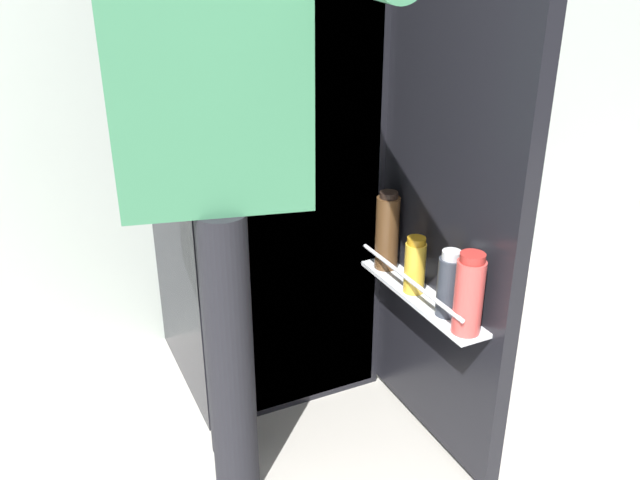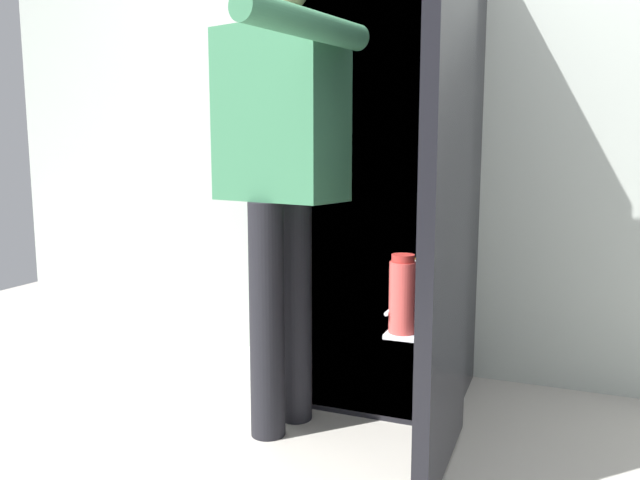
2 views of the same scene
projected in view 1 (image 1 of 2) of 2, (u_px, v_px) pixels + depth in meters
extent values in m
plane|color=#B7B2A8|center=(331.00, 453.00, 1.96)|extent=(6.08, 6.08, 0.00)
cube|color=black|center=(255.00, 111.00, 2.03)|extent=(0.59, 0.58, 1.82)
cube|color=white|center=(292.00, 133.00, 1.79)|extent=(0.55, 0.01, 1.78)
cube|color=white|center=(285.00, 110.00, 1.81)|extent=(0.51, 0.09, 0.01)
cube|color=black|center=(453.00, 149.00, 1.68)|extent=(0.05, 0.58, 1.74)
cube|color=white|center=(420.00, 296.00, 1.82)|extent=(0.09, 0.50, 0.01)
cylinder|color=silver|center=(409.00, 279.00, 1.78)|extent=(0.01, 0.48, 0.01)
cylinder|color=gold|center=(415.00, 268.00, 1.80)|extent=(0.06, 0.06, 0.14)
cylinder|color=#BC8419|center=(416.00, 241.00, 1.77)|extent=(0.05, 0.05, 0.02)
cylinder|color=#333842|center=(449.00, 287.00, 1.69)|extent=(0.06, 0.06, 0.16)
cylinder|color=silver|center=(452.00, 255.00, 1.65)|extent=(0.05, 0.05, 0.02)
cylinder|color=brown|center=(387.00, 233.00, 1.93)|extent=(0.07, 0.07, 0.22)
cylinder|color=black|center=(389.00, 195.00, 1.88)|extent=(0.05, 0.05, 0.02)
cylinder|color=#DB4C47|center=(469.00, 297.00, 1.60)|extent=(0.07, 0.07, 0.19)
cylinder|color=#B22D28|center=(473.00, 258.00, 1.56)|extent=(0.06, 0.06, 0.02)
cylinder|color=#4C7F3D|center=(259.00, 94.00, 1.76)|extent=(0.08, 0.08, 0.09)
cylinder|color=black|center=(225.00, 330.00, 1.82)|extent=(0.12, 0.12, 0.81)
cylinder|color=black|center=(230.00, 362.00, 1.68)|extent=(0.12, 0.12, 0.81)
cube|color=#3D7F56|center=(209.00, 80.00, 1.47)|extent=(0.47, 0.31, 0.58)
cylinder|color=#3D7F56|center=(204.00, 73.00, 1.67)|extent=(0.08, 0.08, 0.54)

